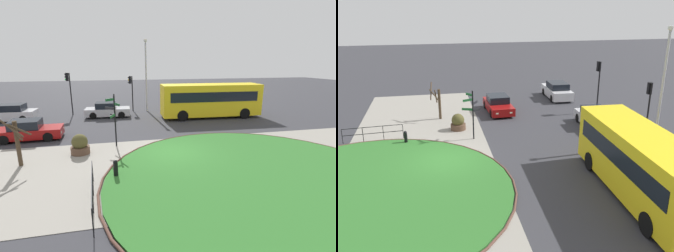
% 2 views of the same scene
% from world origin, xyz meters
% --- Properties ---
extents(ground, '(120.00, 120.00, 0.00)m').
position_xyz_m(ground, '(0.00, 0.00, 0.00)').
color(ground, '#333338').
extents(sidewalk_paving, '(32.00, 8.75, 0.02)m').
position_xyz_m(sidewalk_paving, '(0.00, -1.63, 0.01)').
color(sidewalk_paving, gray).
rests_on(sidewalk_paving, ground).
extents(grass_island, '(14.18, 14.18, 0.10)m').
position_xyz_m(grass_island, '(3.16, -3.95, 0.05)').
color(grass_island, '#2D6B28').
rests_on(grass_island, ground).
extents(grass_kerb_ring, '(14.49, 14.49, 0.11)m').
position_xyz_m(grass_kerb_ring, '(3.16, -3.95, 0.06)').
color(grass_kerb_ring, brown).
rests_on(grass_kerb_ring, ground).
extents(signpost_directional, '(0.90, 1.22, 3.32)m').
position_xyz_m(signpost_directional, '(-3.27, 1.93, 1.97)').
color(signpost_directional, black).
rests_on(signpost_directional, ground).
extents(bollard_foreground, '(0.22, 0.22, 0.86)m').
position_xyz_m(bollard_foreground, '(-3.30, -2.41, 0.44)').
color(bollard_foreground, black).
rests_on(bollard_foreground, ground).
extents(railing_grass_edge, '(0.33, 3.81, 1.00)m').
position_xyz_m(railing_grass_edge, '(-4.15, -4.51, 0.65)').
color(railing_grass_edge, black).
rests_on(railing_grass_edge, ground).
extents(bus_yellow, '(9.41, 2.82, 3.15)m').
position_xyz_m(bus_yellow, '(5.70, 8.69, 1.69)').
color(bus_yellow, yellow).
rests_on(bus_yellow, ground).
extents(car_near_lane, '(4.32, 2.01, 1.38)m').
position_xyz_m(car_near_lane, '(-9.06, 4.70, 0.63)').
color(car_near_lane, maroon).
rests_on(car_near_lane, ground).
extents(car_far_lane, '(4.26, 1.94, 1.43)m').
position_xyz_m(car_far_lane, '(-3.94, 10.90, 0.65)').
color(car_far_lane, '#B7B7BC').
rests_on(car_far_lane, ground).
extents(car_trailing, '(4.41, 2.01, 1.52)m').
position_xyz_m(car_trailing, '(-12.42, 10.95, 0.71)').
color(car_trailing, silver).
rests_on(car_trailing, ground).
extents(traffic_light_near, '(0.49, 0.29, 4.15)m').
position_xyz_m(traffic_light_near, '(-7.53, 12.67, 3.02)').
color(traffic_light_near, black).
rests_on(traffic_light_near, ground).
extents(traffic_light_far, '(0.49, 0.29, 3.72)m').
position_xyz_m(traffic_light_far, '(-1.45, 13.42, 2.73)').
color(traffic_light_far, black).
rests_on(traffic_light_far, ground).
extents(lamppost_tall, '(0.32, 0.32, 7.39)m').
position_xyz_m(lamppost_tall, '(0.17, 13.17, 3.98)').
color(lamppost_tall, '#B7B7BC').
rests_on(lamppost_tall, ground).
extents(planter_near_signpost, '(1.07, 1.07, 1.18)m').
position_xyz_m(planter_near_signpost, '(-5.28, 1.11, 0.52)').
color(planter_near_signpost, brown).
rests_on(planter_near_signpost, ground).
extents(street_tree_bare, '(1.41, 0.84, 2.83)m').
position_xyz_m(street_tree_bare, '(-8.05, -0.17, 1.40)').
color(street_tree_bare, '#423323').
rests_on(street_tree_bare, ground).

